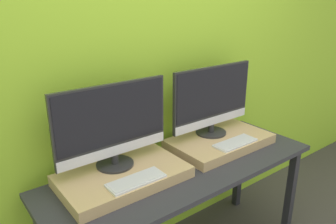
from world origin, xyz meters
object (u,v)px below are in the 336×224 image
(monitor_left, at_px, (113,124))
(keyboard_right, at_px, (235,143))
(keyboard_left, at_px, (136,180))
(monitor_right, at_px, (213,99))

(monitor_left, xyz_separation_m, keyboard_right, (0.74, -0.22, -0.24))
(monitor_left, relative_size, keyboard_right, 2.16)
(monitor_left, height_order, keyboard_left, monitor_left)
(monitor_left, distance_m, keyboard_right, 0.81)
(monitor_right, distance_m, keyboard_right, 0.32)
(keyboard_left, distance_m, keyboard_right, 0.74)
(monitor_left, height_order, monitor_right, same)
(monitor_left, bearing_deg, monitor_right, 0.00)
(keyboard_right, bearing_deg, monitor_right, 90.00)
(keyboard_left, relative_size, monitor_right, 0.46)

